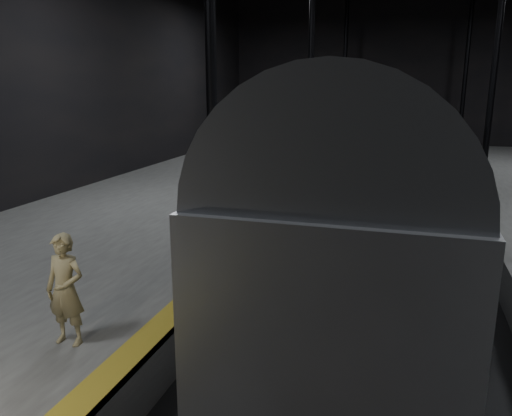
% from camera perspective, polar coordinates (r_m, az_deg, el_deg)
% --- Properties ---
extents(ground, '(44.00, 44.00, 0.00)m').
position_cam_1_polar(ground, '(15.88, 13.81, -5.06)').
color(ground, black).
rests_on(ground, ground).
extents(platform_left, '(9.00, 43.80, 1.00)m').
position_cam_1_polar(platform_left, '(17.70, -11.08, -1.26)').
color(platform_left, '#4A4A48').
rests_on(platform_left, ground).
extents(tactile_strip, '(0.50, 43.80, 0.01)m').
position_cam_1_polar(tactile_strip, '(16.05, 2.38, -0.71)').
color(tactile_strip, olive).
rests_on(tactile_strip, platform_left).
extents(track, '(2.40, 43.00, 0.24)m').
position_cam_1_polar(track, '(15.86, 13.82, -4.83)').
color(track, '#3F3328').
rests_on(track, ground).
extents(train, '(2.89, 19.30, 5.16)m').
position_cam_1_polar(train, '(13.81, 14.13, 4.43)').
color(train, '#ADAFB6').
rests_on(train, ground).
extents(woman, '(0.67, 0.44, 1.83)m').
position_cam_1_polar(woman, '(8.52, -20.93, -8.73)').
color(woman, '#9A8C5E').
rests_on(woman, platform_left).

